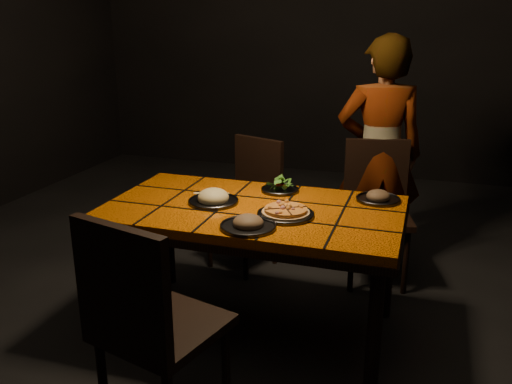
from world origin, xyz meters
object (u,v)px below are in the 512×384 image
(chair_near, at_px, (146,318))
(chair_far_right, at_px, (376,201))
(chair_far_left, at_px, (250,194))
(plate_pizza, at_px, (286,213))
(plate_pasta, at_px, (213,199))
(dining_table, at_px, (253,220))
(diner, at_px, (379,155))

(chair_near, bearing_deg, chair_far_right, -95.93)
(chair_near, bearing_deg, chair_far_left, -69.66)
(chair_far_left, xyz_separation_m, plate_pizza, (0.52, -0.95, 0.24))
(chair_near, xyz_separation_m, plate_pasta, (-0.10, 0.96, 0.19))
(dining_table, height_order, plate_pasta, plate_pasta)
(chair_far_right, relative_size, plate_pasta, 3.38)
(dining_table, xyz_separation_m, plate_pasta, (-0.23, -0.01, 0.10))
(diner, relative_size, plate_pasta, 5.83)
(chair_far_left, relative_size, chair_far_right, 0.96)
(dining_table, xyz_separation_m, chair_far_left, (-0.31, 0.86, -0.14))
(chair_far_right, xyz_separation_m, plate_pizza, (-0.37, -1.00, 0.22))
(chair_near, distance_m, diner, 2.20)
(chair_near, xyz_separation_m, chair_far_right, (0.72, 1.88, -0.04))
(chair_near, bearing_deg, plate_pasta, -69.38)
(diner, xyz_separation_m, plate_pizza, (-0.36, -1.19, -0.05))
(dining_table, height_order, chair_near, chair_near)
(diner, bearing_deg, chair_far_right, 80.72)
(chair_far_left, bearing_deg, plate_pizza, -40.90)
(chair_far_left, relative_size, plate_pizza, 2.70)
(dining_table, bearing_deg, chair_far_left, 109.73)
(dining_table, distance_m, diner, 1.25)
(chair_near, bearing_deg, plate_pizza, -96.40)
(chair_far_left, relative_size, plate_pasta, 3.26)
(dining_table, distance_m, plate_pizza, 0.25)
(plate_pizza, bearing_deg, diner, 73.35)
(diner, height_order, plate_pasta, diner)
(chair_far_left, relative_size, diner, 0.56)
(plate_pizza, bearing_deg, plate_pasta, 169.21)
(plate_pasta, bearing_deg, chair_far_right, 48.54)
(dining_table, bearing_deg, chair_near, -97.87)
(plate_pasta, bearing_deg, dining_table, 2.12)
(chair_far_right, height_order, plate_pizza, chair_far_right)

